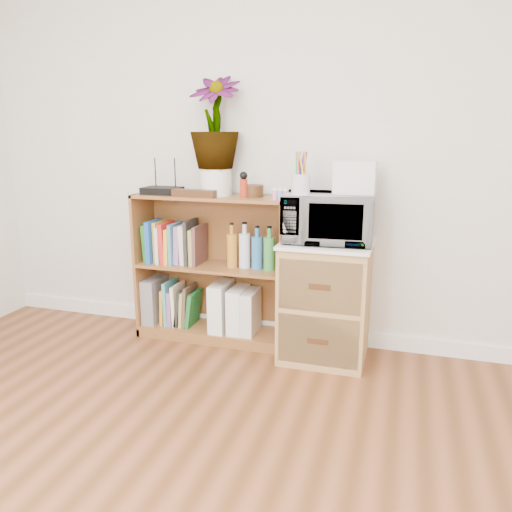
% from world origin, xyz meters
% --- Properties ---
extents(skirting_board, '(4.00, 0.02, 0.10)m').
position_xyz_m(skirting_board, '(0.00, 2.24, 0.05)').
color(skirting_board, white).
rests_on(skirting_board, ground).
extents(bookshelf, '(1.00, 0.30, 0.95)m').
position_xyz_m(bookshelf, '(-0.35, 2.10, 0.47)').
color(bookshelf, brown).
rests_on(bookshelf, ground).
extents(wicker_unit, '(0.50, 0.45, 0.70)m').
position_xyz_m(wicker_unit, '(0.40, 2.02, 0.35)').
color(wicker_unit, '#9E7542').
rests_on(wicker_unit, ground).
extents(microwave, '(0.53, 0.38, 0.28)m').
position_xyz_m(microwave, '(0.40, 2.02, 0.86)').
color(microwave, white).
rests_on(microwave, wicker_unit).
extents(pen_cup, '(0.10, 0.10, 0.11)m').
position_xyz_m(pen_cup, '(0.26, 1.92, 1.06)').
color(pen_cup, silver).
rests_on(pen_cup, microwave).
extents(small_appliance, '(0.23, 0.19, 0.18)m').
position_xyz_m(small_appliance, '(0.54, 2.07, 1.09)').
color(small_appliance, silver).
rests_on(small_appliance, microwave).
extents(router, '(0.24, 0.16, 0.04)m').
position_xyz_m(router, '(-0.68, 2.08, 0.97)').
color(router, black).
rests_on(router, bookshelf).
extents(white_bowl, '(0.13, 0.13, 0.03)m').
position_xyz_m(white_bowl, '(-0.53, 2.07, 0.97)').
color(white_bowl, white).
rests_on(white_bowl, bookshelf).
extents(plant_pot, '(0.20, 0.20, 0.17)m').
position_xyz_m(plant_pot, '(-0.32, 2.12, 1.03)').
color(plant_pot, silver).
rests_on(plant_pot, bookshelf).
extents(potted_plant, '(0.31, 0.31, 0.55)m').
position_xyz_m(potted_plant, '(-0.32, 2.12, 1.39)').
color(potted_plant, '#3F7B31').
rests_on(potted_plant, plant_pot).
extents(trinket_box, '(0.27, 0.07, 0.04)m').
position_xyz_m(trinket_box, '(-0.42, 2.00, 0.97)').
color(trinket_box, '#331A0E').
rests_on(trinket_box, bookshelf).
extents(kokeshi_doll, '(0.05, 0.05, 0.11)m').
position_xyz_m(kokeshi_doll, '(-0.12, 2.06, 1.00)').
color(kokeshi_doll, '#A12A13').
rests_on(kokeshi_doll, bookshelf).
extents(wooden_bowl, '(0.12, 0.12, 0.07)m').
position_xyz_m(wooden_bowl, '(-0.08, 2.11, 0.99)').
color(wooden_bowl, '#331B0E').
rests_on(wooden_bowl, bookshelf).
extents(paint_jars, '(0.10, 0.04, 0.05)m').
position_xyz_m(paint_jars, '(0.12, 2.01, 0.97)').
color(paint_jars, pink).
rests_on(paint_jars, bookshelf).
extents(file_box, '(0.09, 0.24, 0.30)m').
position_xyz_m(file_box, '(-0.78, 2.10, 0.22)').
color(file_box, slate).
rests_on(file_box, bookshelf).
extents(magazine_holder_left, '(0.10, 0.25, 0.32)m').
position_xyz_m(magazine_holder_left, '(-0.29, 2.09, 0.23)').
color(magazine_holder_left, white).
rests_on(magazine_holder_left, bookshelf).
extents(magazine_holder_mid, '(0.09, 0.23, 0.29)m').
position_xyz_m(magazine_holder_mid, '(-0.17, 2.09, 0.22)').
color(magazine_holder_mid, white).
rests_on(magazine_holder_mid, bookshelf).
extents(magazine_holder_right, '(0.09, 0.22, 0.28)m').
position_xyz_m(magazine_holder_right, '(-0.09, 2.09, 0.21)').
color(magazine_holder_right, silver).
rests_on(magazine_holder_right, bookshelf).
extents(cookbooks, '(0.39, 0.20, 0.29)m').
position_xyz_m(cookbooks, '(-0.62, 2.10, 0.63)').
color(cookbooks, '#207927').
rests_on(cookbooks, bookshelf).
extents(liquor_bottles, '(0.47, 0.07, 0.32)m').
position_xyz_m(liquor_bottles, '(-0.01, 2.10, 0.64)').
color(liquor_bottles, '#C27924').
rests_on(liquor_bottles, bookshelf).
extents(lower_books, '(0.24, 0.19, 0.30)m').
position_xyz_m(lower_books, '(-0.59, 2.10, 0.20)').
color(lower_books, orange).
rests_on(lower_books, bookshelf).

